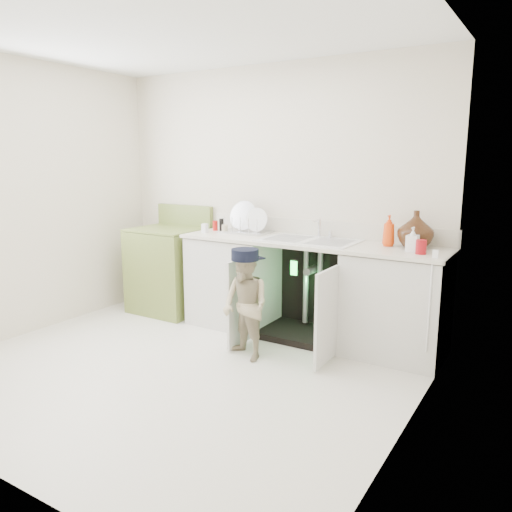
# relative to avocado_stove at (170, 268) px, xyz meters

# --- Properties ---
(ground) EXTENTS (3.50, 3.50, 0.00)m
(ground) POSITION_rel_avocado_stove_xyz_m (1.08, -1.18, -0.46)
(ground) COLOR silver
(ground) RESTS_ON ground
(room_shell) EXTENTS (6.00, 5.50, 1.26)m
(room_shell) POSITION_rel_avocado_stove_xyz_m (1.08, -1.18, 0.79)
(room_shell) COLOR beige
(room_shell) RESTS_ON ground
(counter_run) EXTENTS (2.44, 1.02, 1.20)m
(counter_run) POSITION_rel_avocado_stove_xyz_m (1.65, 0.03, 0.01)
(counter_run) COLOR silver
(counter_run) RESTS_ON ground
(avocado_stove) EXTENTS (0.72, 0.65, 1.12)m
(avocado_stove) POSITION_rel_avocado_stove_xyz_m (0.00, 0.00, 0.00)
(avocado_stove) COLOR olive
(avocado_stove) RESTS_ON ground
(repair_worker) EXTENTS (0.55, 0.61, 0.91)m
(repair_worker) POSITION_rel_avocado_stove_xyz_m (1.41, -0.69, -0.00)
(repair_worker) COLOR #C6B48E
(repair_worker) RESTS_ON ground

